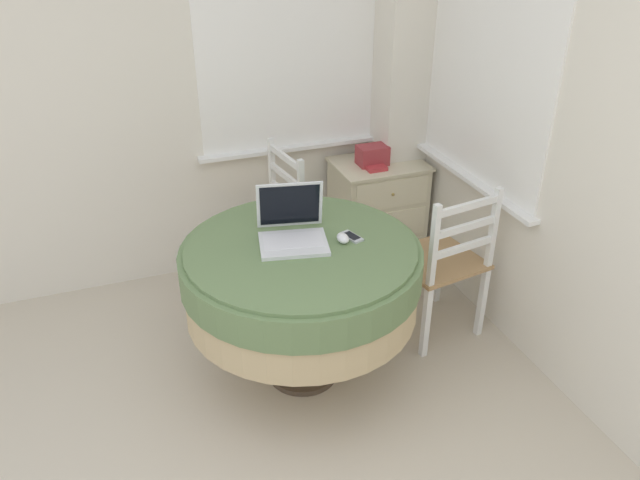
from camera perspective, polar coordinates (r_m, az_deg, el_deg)
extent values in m
cube|color=silver|center=(3.72, -22.38, 13.02)|extent=(4.17, 0.06, 2.55)
cube|color=white|center=(3.81, -3.01, 18.75)|extent=(1.10, 0.01, 1.42)
cube|color=white|center=(3.98, -2.61, 8.40)|extent=(1.18, 0.07, 0.02)
cube|color=white|center=(3.44, 15.32, 16.65)|extent=(0.01, 1.10, 1.42)
cube|color=white|center=(3.64, 13.46, 5.53)|extent=(0.07, 1.18, 0.02)
cube|color=silver|center=(3.99, 7.55, 15.89)|extent=(0.28, 0.28, 2.55)
cylinder|color=#4C3D2D|center=(3.30, -1.57, -11.82)|extent=(0.36, 0.36, 0.03)
cylinder|color=#4C3D2D|center=(3.07, -1.66, -6.60)|extent=(0.11, 0.11, 0.71)
cylinder|color=tan|center=(2.96, -1.72, -3.63)|extent=(1.10, 1.10, 0.33)
cylinder|color=#607A4C|center=(2.92, -1.74, -2.19)|extent=(1.13, 1.13, 0.16)
cylinder|color=#607A4C|center=(2.87, -1.77, -0.68)|extent=(1.07, 1.07, 0.02)
cube|color=silver|center=(2.87, -2.43, -0.35)|extent=(0.35, 0.30, 0.02)
cube|color=silver|center=(2.87, -2.47, -0.03)|extent=(0.30, 0.20, 0.00)
cube|color=silver|center=(2.93, -2.80, 3.24)|extent=(0.32, 0.12, 0.24)
cube|color=black|center=(2.93, -2.79, 3.21)|extent=(0.28, 0.10, 0.21)
ellipsoid|color=white|center=(2.89, 2.10, 0.17)|extent=(0.05, 0.08, 0.04)
cube|color=#B2B7BC|center=(2.93, 2.91, 0.31)|extent=(0.09, 0.13, 0.01)
cube|color=black|center=(2.93, 2.91, 0.40)|extent=(0.07, 0.09, 0.00)
cube|color=#A87F51|center=(3.72, -5.63, 1.20)|extent=(0.49, 0.50, 0.02)
cube|color=white|center=(3.93, -9.11, -1.20)|extent=(0.04, 0.04, 0.43)
cube|color=white|center=(3.62, -6.94, -3.92)|extent=(0.04, 0.04, 0.43)
cube|color=white|center=(4.04, -4.15, 0.10)|extent=(0.04, 0.04, 0.43)
cube|color=white|center=(3.75, -1.64, -2.42)|extent=(0.04, 0.04, 0.43)
cube|color=white|center=(3.84, -4.40, 6.11)|extent=(0.04, 0.04, 0.45)
cube|color=white|center=(3.52, -1.75, 3.96)|extent=(0.04, 0.04, 0.45)
cube|color=white|center=(3.61, -3.20, 7.54)|extent=(0.08, 0.38, 0.04)
cube|color=white|center=(3.66, -3.15, 5.85)|extent=(0.08, 0.38, 0.04)
cube|color=white|center=(3.71, -3.10, 4.20)|extent=(0.08, 0.38, 0.04)
cube|color=#A87F51|center=(3.43, 10.60, -1.78)|extent=(0.50, 0.49, 0.02)
cube|color=white|center=(3.78, 10.80, -2.70)|extent=(0.04, 0.04, 0.43)
cube|color=white|center=(3.57, 5.98, -4.33)|extent=(0.04, 0.04, 0.43)
cube|color=white|center=(3.55, 14.58, -5.48)|extent=(0.04, 0.04, 0.43)
cube|color=white|center=(3.33, 9.66, -7.43)|extent=(0.04, 0.04, 0.43)
cube|color=white|center=(3.32, 15.57, 1.08)|extent=(0.04, 0.04, 0.45)
cube|color=white|center=(3.08, 10.36, -0.54)|extent=(0.04, 0.04, 0.45)
cube|color=white|center=(3.12, 13.41, 3.04)|extent=(0.38, 0.08, 0.04)
cube|color=white|center=(3.17, 13.17, 1.15)|extent=(0.38, 0.08, 0.04)
cube|color=white|center=(3.22, 12.94, -0.67)|extent=(0.38, 0.08, 0.04)
cube|color=beige|center=(4.15, 5.21, 2.62)|extent=(0.55, 0.41, 0.66)
cube|color=beige|center=(4.01, 5.42, 6.92)|extent=(0.57, 0.43, 0.02)
cube|color=beige|center=(3.89, 6.64, 4.19)|extent=(0.48, 0.01, 0.19)
sphere|color=olive|center=(3.88, 6.70, 4.14)|extent=(0.02, 0.02, 0.02)
cube|color=beige|center=(3.99, 6.47, 1.35)|extent=(0.48, 0.01, 0.19)
sphere|color=olive|center=(3.98, 6.52, 1.30)|extent=(0.02, 0.02, 0.02)
cube|color=beige|center=(4.09, 6.30, -1.36)|extent=(0.48, 0.01, 0.19)
sphere|color=olive|center=(4.09, 6.34, -1.41)|extent=(0.02, 0.02, 0.02)
cube|color=#9E3338|center=(3.96, 4.82, 7.73)|extent=(0.19, 0.13, 0.12)
cube|color=#BC3338|center=(3.96, 4.73, 6.95)|extent=(0.12, 0.23, 0.02)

